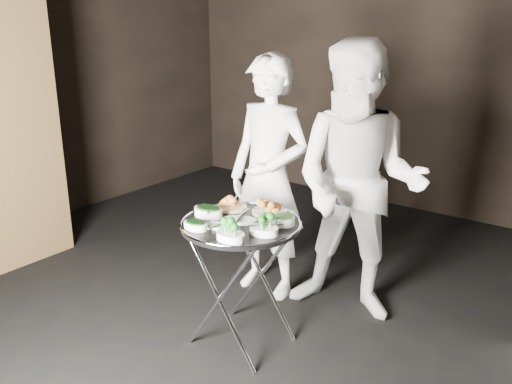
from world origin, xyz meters
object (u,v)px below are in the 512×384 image
Objects in this scene: waiter_left at (269,178)px; tray_stand at (241,278)px; waiter_right at (358,185)px; serving_tray at (241,224)px.

tray_stand is at bearing -66.32° from waiter_left.
waiter_left is 0.94× the size of waiter_right.
waiter_right reaches higher than serving_tray.
tray_stand is 0.43× the size of waiter_right.
waiter_left is at bearing 174.78° from waiter_right.
waiter_right is (0.37, 0.75, 0.48)m from tray_stand.
waiter_left is at bearing 112.45° from serving_tray.
tray_stand is 1.10× the size of serving_tray.
serving_tray is at bearing -66.32° from waiter_left.
serving_tray is 0.72m from waiter_left.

